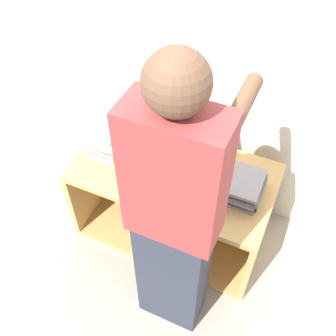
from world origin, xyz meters
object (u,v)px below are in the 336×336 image
Objects in this scene: laptop_stack_left at (122,146)px; laptop_stack_right at (233,183)px; person at (174,221)px; laptop_open at (179,159)px.

laptop_stack_right is at bearing -0.50° from laptop_stack_left.
laptop_stack_right is at bearing 75.15° from person.
laptop_open is 0.36m from laptop_stack_right.
laptop_stack_left is 0.79m from person.
laptop_stack_right is (0.35, -0.06, 0.01)m from laptop_open.
laptop_open is 0.64m from person.
laptop_open is 0.99× the size of laptop_stack_right.
person is (0.57, -0.51, 0.22)m from laptop_stack_left.
person is (-0.13, -0.50, 0.22)m from laptop_stack_right.
laptop_open is at bearing 111.03° from person.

